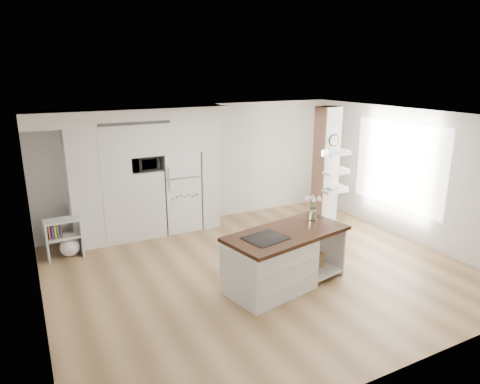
{
  "coord_description": "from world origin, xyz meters",
  "views": [
    {
      "loc": [
        -3.5,
        -5.95,
        3.43
      ],
      "look_at": [
        0.05,
        0.9,
        1.22
      ],
      "focal_mm": 32.0,
      "sensor_mm": 36.0,
      "label": 1
    }
  ],
  "objects_px": {
    "refrigerator": "(179,191)",
    "bookshelf": "(66,241)",
    "kitchen_island": "(276,261)",
    "floor_plant_a": "(339,226)"
  },
  "relations": [
    {
      "from": "kitchen_island",
      "to": "bookshelf",
      "type": "bearing_deg",
      "value": 123.64
    },
    {
      "from": "refrigerator",
      "to": "bookshelf",
      "type": "height_order",
      "value": "refrigerator"
    },
    {
      "from": "floor_plant_a",
      "to": "kitchen_island",
      "type": "bearing_deg",
      "value": -151.39
    },
    {
      "from": "kitchen_island",
      "to": "floor_plant_a",
      "type": "height_order",
      "value": "kitchen_island"
    },
    {
      "from": "refrigerator",
      "to": "kitchen_island",
      "type": "distance_m",
      "value": 3.37
    },
    {
      "from": "refrigerator",
      "to": "bookshelf",
      "type": "xyz_separation_m",
      "value": [
        -2.45,
        -0.46,
        -0.55
      ]
    },
    {
      "from": "kitchen_island",
      "to": "bookshelf",
      "type": "xyz_separation_m",
      "value": [
        -2.87,
        2.87,
        -0.16
      ]
    },
    {
      "from": "kitchen_island",
      "to": "floor_plant_a",
      "type": "distance_m",
      "value": 2.77
    },
    {
      "from": "refrigerator",
      "to": "kitchen_island",
      "type": "xyz_separation_m",
      "value": [
        0.42,
        -3.32,
        -0.39
      ]
    },
    {
      "from": "floor_plant_a",
      "to": "refrigerator",
      "type": "bearing_deg",
      "value": 144.91
    }
  ]
}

